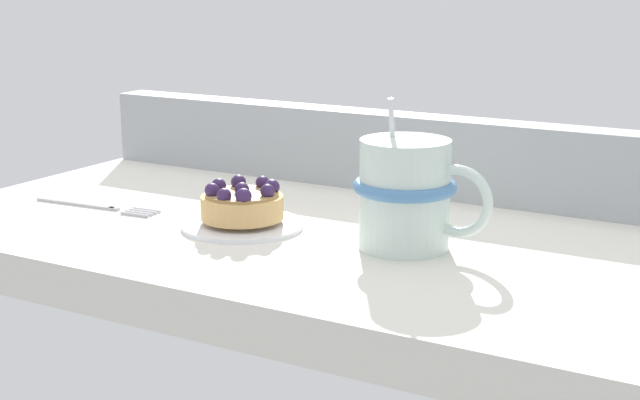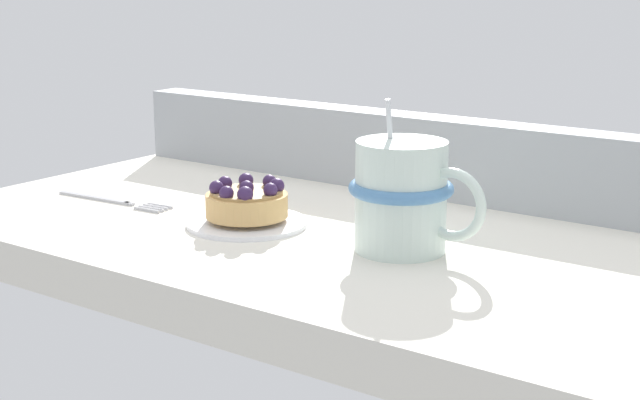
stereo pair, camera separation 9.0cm
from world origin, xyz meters
TOP-DOWN VIEW (x-y plane):
  - ground_plane at (0.00, 0.00)cm, footprint 84.46×43.04cm
  - window_rail_back at (0.00, 19.28)cm, footprint 82.78×4.48cm
  - dessert_plate at (-7.66, -3.39)cm, footprint 12.30×12.30cm
  - raspberry_tart at (-7.65, -3.39)cm, footprint 8.33×8.33cm
  - coffee_mug at (9.62, -1.72)cm, footprint 13.38×9.66cm
  - dessert_fork at (-26.03, -4.69)cm, footprint 15.80×2.75cm

SIDE VIEW (x-z plane):
  - ground_plane at x=0.00cm, z-range -4.23..0.00cm
  - dessert_fork at x=-26.03cm, z-range 0.00..0.60cm
  - dessert_plate at x=-7.66cm, z-range -0.03..0.93cm
  - raspberry_tart at x=-7.65cm, z-range 0.57..4.45cm
  - window_rail_back at x=0.00cm, z-range 0.00..9.06cm
  - coffee_mug at x=9.62cm, z-range -1.74..12.24cm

